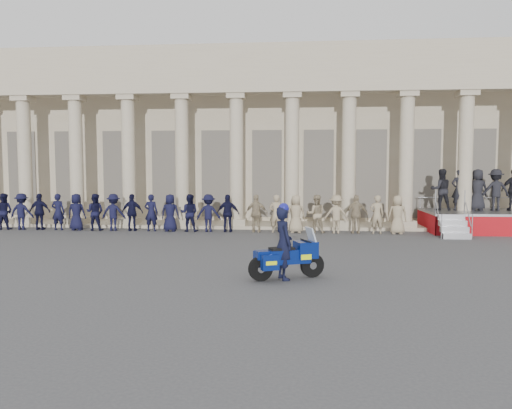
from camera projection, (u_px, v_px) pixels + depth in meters
name	position (u px, v px, depth m)	size (l,w,h in m)	color
ground	(246.00, 260.00, 15.57)	(90.00, 90.00, 0.00)	#424244
building	(272.00, 140.00, 29.87)	(40.00, 12.50, 9.00)	tan
officer_rank	(187.00, 213.00, 22.36)	(18.72, 0.64, 1.68)	black
reviewing_stand	(478.00, 197.00, 22.41)	(4.58, 4.31, 2.81)	gray
motorcycle	(288.00, 257.00, 12.95)	(1.96, 1.24, 1.34)	black
rider	(283.00, 242.00, 12.88)	(0.69, 0.82, 1.99)	black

